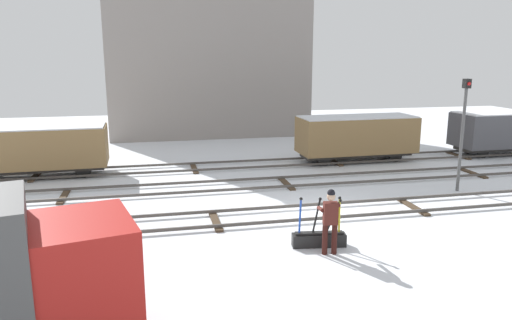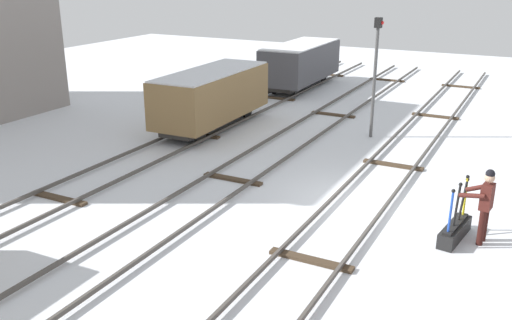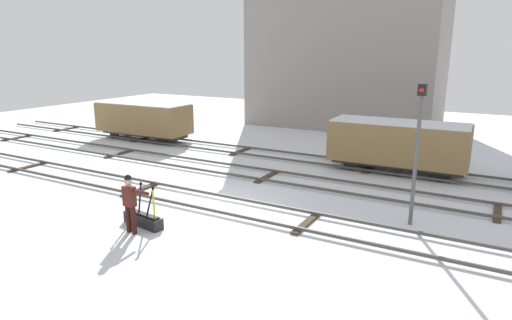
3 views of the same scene
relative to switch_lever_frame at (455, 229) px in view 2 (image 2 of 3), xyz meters
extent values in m
plane|color=silver|center=(0.91, 2.61, -0.25)|extent=(60.00, 60.00, 0.00)
cube|color=#4C4742|center=(0.91, 1.89, -0.12)|extent=(44.00, 0.07, 0.10)
cube|color=#4C4742|center=(0.91, 3.33, -0.12)|extent=(44.00, 0.07, 0.10)
cube|color=#423323|center=(-2.61, 2.61, -0.21)|extent=(0.24, 1.94, 0.08)
cube|color=#423323|center=(4.43, 2.61, -0.21)|extent=(0.24, 1.94, 0.08)
cube|color=#423323|center=(11.47, 2.61, -0.21)|extent=(0.24, 1.94, 0.08)
cube|color=#423323|center=(18.51, 2.61, -0.21)|extent=(0.24, 1.94, 0.08)
cube|color=#4C4742|center=(0.91, 5.88, -0.12)|extent=(44.00, 0.07, 0.10)
cube|color=#4C4742|center=(0.91, 7.32, -0.12)|extent=(44.00, 0.07, 0.10)
cube|color=#423323|center=(0.91, 6.60, -0.21)|extent=(0.24, 1.94, 0.08)
cube|color=#423323|center=(9.71, 6.60, -0.21)|extent=(0.24, 1.94, 0.08)
cube|color=#423323|center=(18.51, 6.60, -0.21)|extent=(0.24, 1.94, 0.08)
cube|color=#4C4742|center=(0.91, 9.46, -0.12)|extent=(44.00, 0.07, 0.10)
cube|color=#4C4742|center=(0.91, 10.90, -0.12)|extent=(44.00, 0.07, 0.10)
cube|color=#423323|center=(-2.61, 10.18, -0.21)|extent=(0.24, 1.94, 0.08)
cube|color=#423323|center=(4.43, 10.18, -0.21)|extent=(0.24, 1.94, 0.08)
cube|color=#423323|center=(11.47, 10.18, -0.21)|extent=(0.24, 1.94, 0.08)
cube|color=#423323|center=(18.51, 10.18, -0.21)|extent=(0.24, 1.94, 0.08)
cube|color=black|center=(-0.01, 0.00, -0.07)|extent=(1.56, 0.57, 0.36)
cube|color=black|center=(-0.01, 0.00, 0.14)|extent=(1.38, 0.39, 0.06)
cylinder|color=#1E47B7|center=(-0.55, 0.08, 0.63)|extent=(0.10, 0.07, 1.05)
sphere|color=black|center=(-0.54, 0.08, 1.16)|extent=(0.09, 0.09, 0.09)
cylinder|color=black|center=(-0.10, 0.01, 0.63)|extent=(0.25, 0.09, 1.04)
sphere|color=black|center=(0.00, 0.00, 1.14)|extent=(0.09, 0.09, 0.09)
cylinder|color=black|center=(0.37, -0.05, 0.60)|extent=(0.44, 0.12, 1.00)
sphere|color=black|center=(0.56, -0.08, 1.09)|extent=(0.09, 0.09, 0.09)
cylinder|color=yellow|center=(0.55, -0.08, 0.63)|extent=(0.08, 0.07, 1.05)
sphere|color=black|center=(0.54, -0.08, 1.16)|extent=(0.09, 0.09, 0.09)
cylinder|color=#351511|center=(-0.05, -0.57, 0.18)|extent=(0.15, 0.15, 0.86)
cylinder|color=#351511|center=(0.21, -0.61, 0.18)|extent=(0.15, 0.15, 0.86)
cube|color=#4C1E19|center=(0.08, -0.59, 0.92)|extent=(0.41, 0.29, 0.61)
sphere|color=tan|center=(0.08, -0.59, 1.38)|extent=(0.23, 0.23, 0.23)
sphere|color=black|center=(0.08, -0.59, 1.47)|extent=(0.21, 0.21, 0.21)
cylinder|color=#4C1E19|center=(-0.08, -0.28, 0.94)|extent=(0.19, 0.59, 0.21)
cylinder|color=#4C1E19|center=(0.33, -0.36, 1.01)|extent=(0.19, 0.58, 0.34)
cylinder|color=#4C4C4C|center=(7.31, 4.21, 1.78)|extent=(0.12, 0.12, 4.06)
cube|color=black|center=(7.31, 4.21, 3.99)|extent=(0.24, 0.24, 0.36)
sphere|color=red|center=(7.31, 4.08, 3.99)|extent=(0.14, 0.14, 0.14)
cube|color=#2D2B28|center=(5.59, 10.18, 0.15)|extent=(5.63, 1.39, 0.20)
cube|color=olive|center=(5.59, 10.18, 1.13)|extent=(5.94, 2.24, 1.75)
cube|color=silver|center=(5.59, 10.18, 2.03)|extent=(5.82, 2.15, 0.06)
cylinder|color=black|center=(3.69, 9.55, 0.10)|extent=(0.70, 0.12, 0.70)
cylinder|color=black|center=(3.66, 10.71, 0.10)|extent=(0.70, 0.12, 0.70)
cylinder|color=black|center=(7.52, 9.64, 0.10)|extent=(0.70, 0.12, 0.70)
cylinder|color=black|center=(7.49, 10.80, 0.10)|extent=(0.70, 0.12, 0.70)
cube|color=#2D2B28|center=(14.44, 10.18, 0.15)|extent=(5.77, 1.42, 0.20)
cube|color=#4C4C51|center=(14.44, 10.18, 1.13)|extent=(6.09, 2.31, 1.75)
cube|color=white|center=(14.44, 10.18, 2.03)|extent=(5.97, 2.22, 0.06)
cylinder|color=black|center=(12.48, 9.54, 0.10)|extent=(0.70, 0.11, 0.70)
cylinder|color=black|center=(12.46, 10.75, 0.10)|extent=(0.70, 0.11, 0.70)
cylinder|color=black|center=(16.42, 9.61, 0.10)|extent=(0.70, 0.11, 0.70)
cylinder|color=black|center=(16.40, 10.82, 0.10)|extent=(0.70, 0.11, 0.70)
camera|label=1|loc=(-4.49, -12.18, 5.06)|focal=33.87mm
camera|label=2|loc=(-12.93, -1.39, 5.93)|focal=39.62mm
camera|label=3|loc=(9.36, -9.49, 5.14)|focal=30.71mm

